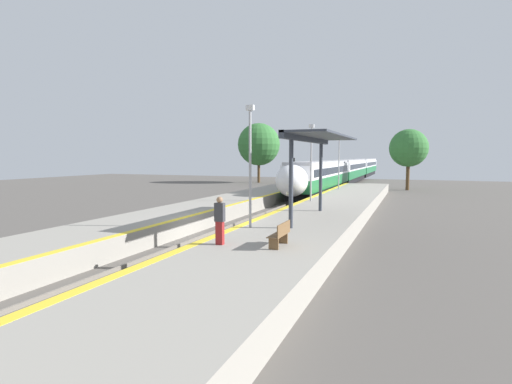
# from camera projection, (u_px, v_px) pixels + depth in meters

# --- Properties ---
(ground_plane) EXTENTS (120.00, 120.00, 0.00)m
(ground_plane) POSITION_uv_depth(u_px,v_px,m) (216.00, 238.00, 20.84)
(ground_plane) COLOR #56514C
(rail_left) EXTENTS (0.08, 90.00, 0.15)m
(rail_left) POSITION_uv_depth(u_px,v_px,m) (204.00, 236.00, 21.09)
(rail_left) COLOR slate
(rail_left) RESTS_ON ground_plane
(rail_right) EXTENTS (0.08, 90.00, 0.15)m
(rail_right) POSITION_uv_depth(u_px,v_px,m) (229.00, 238.00, 20.57)
(rail_right) COLOR slate
(rail_right) RESTS_ON ground_plane
(train) EXTENTS (2.84, 66.91, 3.76)m
(train) POSITION_uv_depth(u_px,v_px,m) (349.00, 170.00, 63.04)
(train) COLOR black
(train) RESTS_ON ground_plane
(platform_right) EXTENTS (5.05, 64.00, 0.99)m
(platform_right) POSITION_uv_depth(u_px,v_px,m) (295.00, 235.00, 19.24)
(platform_right) COLOR gray
(platform_right) RESTS_ON ground_plane
(platform_left) EXTENTS (4.23, 64.00, 0.99)m
(platform_left) POSITION_uv_depth(u_px,v_px,m) (154.00, 224.00, 22.20)
(platform_left) COLOR gray
(platform_left) RESTS_ON ground_plane
(platform_bench) EXTENTS (0.44, 1.46, 0.89)m
(platform_bench) POSITION_uv_depth(u_px,v_px,m) (281.00, 234.00, 14.52)
(platform_bench) COLOR brown
(platform_bench) RESTS_ON platform_right
(person_waiting) EXTENTS (0.36, 0.24, 1.80)m
(person_waiting) POSITION_uv_depth(u_px,v_px,m) (220.00, 220.00, 14.81)
(person_waiting) COLOR maroon
(person_waiting) RESTS_ON platform_right
(railway_signal) EXTENTS (0.28, 0.28, 4.11)m
(railway_signal) POSITION_uv_depth(u_px,v_px,m) (293.00, 173.00, 42.44)
(railway_signal) COLOR #59595E
(railway_signal) RESTS_ON ground_plane
(lamppost_near) EXTENTS (0.36, 0.20, 5.60)m
(lamppost_near) POSITION_uv_depth(u_px,v_px,m) (250.00, 158.00, 18.23)
(lamppost_near) COLOR #9E9EA3
(lamppost_near) RESTS_ON platform_right
(lamppost_mid) EXTENTS (0.36, 0.20, 5.60)m
(lamppost_mid) POSITION_uv_depth(u_px,v_px,m) (311.00, 158.00, 29.09)
(lamppost_mid) COLOR #9E9EA3
(lamppost_mid) RESTS_ON platform_right
(lamppost_far) EXTENTS (0.36, 0.20, 5.60)m
(lamppost_far) POSITION_uv_depth(u_px,v_px,m) (339.00, 157.00, 39.95)
(lamppost_far) COLOR #9E9EA3
(lamppost_far) RESTS_ON platform_right
(station_canopy) EXTENTS (2.02, 9.24, 4.39)m
(station_canopy) POSITION_uv_depth(u_px,v_px,m) (319.00, 142.00, 20.64)
(station_canopy) COLOR #333842
(station_canopy) RESTS_ON platform_right
(background_tree_left) EXTENTS (6.84, 6.84, 9.63)m
(background_tree_left) POSITION_uv_depth(u_px,v_px,m) (259.00, 144.00, 64.54)
(background_tree_left) COLOR brown
(background_tree_left) RESTS_ON ground_plane
(background_tree_right) EXTENTS (4.74, 4.74, 7.69)m
(background_tree_right) POSITION_uv_depth(u_px,v_px,m) (409.00, 148.00, 50.10)
(background_tree_right) COLOR brown
(background_tree_right) RESTS_ON ground_plane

